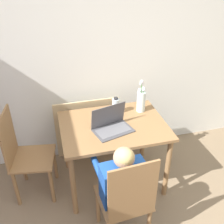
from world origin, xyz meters
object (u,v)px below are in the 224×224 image
object	(u,v)px
flower_vase	(141,100)
water_bottle	(116,106)
person_seated	(121,179)
chair_spare	(25,155)
laptop	(111,124)
chair_occupied	(126,201)

from	to	relation	value
flower_vase	water_bottle	bearing A→B (deg)	176.33
water_bottle	flower_vase	bearing A→B (deg)	-3.67
person_seated	chair_spare	bearing A→B (deg)	-43.70
person_seated	laptop	xyz separation A→B (m)	(0.05, 0.51, 0.19)
chair_spare	person_seated	size ratio (longest dim) A/B	1.00
laptop	water_bottle	size ratio (longest dim) A/B	2.20
laptop	flower_vase	world-z (taller)	flower_vase
chair_occupied	person_seated	xyz separation A→B (m)	(-0.01, 0.13, 0.12)
chair_spare	flower_vase	world-z (taller)	flower_vase
chair_occupied	water_bottle	xyz separation A→B (m)	(0.16, 0.91, 0.34)
chair_occupied	flower_vase	size ratio (longest dim) A/B	2.65
person_seated	laptop	distance (m)	0.55
laptop	water_bottle	xyz separation A→B (m)	(0.12, 0.27, 0.03)
flower_vase	person_seated	bearing A→B (deg)	-119.72
chair_occupied	chair_spare	world-z (taller)	same
laptop	water_bottle	bearing A→B (deg)	50.79
chair_occupied	water_bottle	bearing A→B (deg)	-104.17
chair_occupied	water_bottle	size ratio (longest dim) A/B	5.26
person_seated	flower_vase	world-z (taller)	flower_vase
laptop	flower_vase	distance (m)	0.47
laptop	water_bottle	world-z (taller)	laptop
laptop	flower_vase	size ratio (longest dim) A/B	1.11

